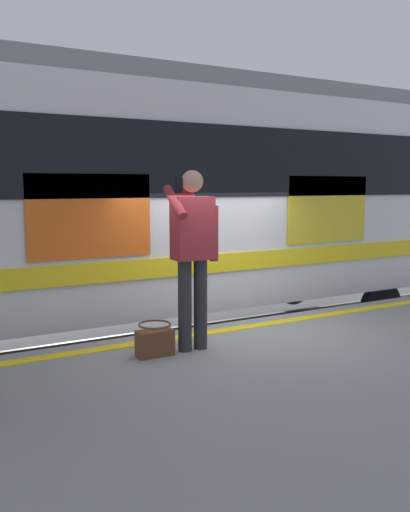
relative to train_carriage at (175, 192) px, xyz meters
name	(u,v)px	position (x,y,z in m)	size (l,w,h in m)	color
ground_plane	(221,393)	(0.24, 1.82, -2.49)	(25.28, 25.28, 0.00)	#3D3D3F
platform	(372,446)	(0.24, 4.31, -2.04)	(16.85, 4.98, 0.91)	gray
safety_line	(234,329)	(0.24, 2.12, -1.59)	(16.51, 0.16, 0.01)	yellow
track_rail_near	(182,361)	(0.24, 0.71, -2.41)	(21.91, 0.08, 0.16)	slate
track_rail_far	(145,336)	(0.24, -0.72, -2.41)	(21.91, 0.08, 0.16)	slate
train_carriage	(175,192)	(0.00, 0.00, 0.00)	(9.91, 2.94, 3.92)	silver
passenger	(192,245)	(1.01, 2.56, -0.50)	(0.57, 0.55, 1.84)	#262628
handbag	(155,341)	(1.44, 2.57, -1.44)	(0.37, 0.33, 0.33)	#59331E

